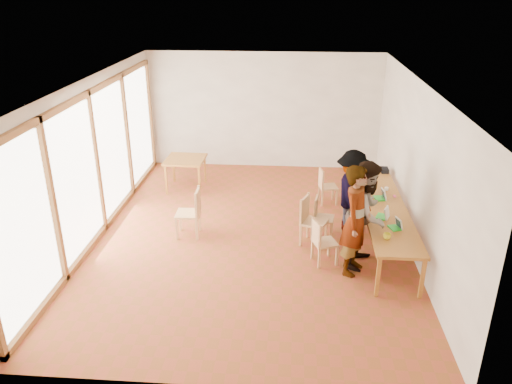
{
  "coord_description": "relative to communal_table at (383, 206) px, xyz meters",
  "views": [
    {
      "loc": [
        0.76,
        -8.68,
        4.63
      ],
      "look_at": [
        0.13,
        -0.42,
        1.1
      ],
      "focal_mm": 35.0,
      "sensor_mm": 36.0,
      "label": 1
    }
  ],
  "objects": [
    {
      "name": "condiment_cup",
      "position": [
        0.17,
        0.66,
        0.08
      ],
      "size": [
        0.08,
        0.08,
        0.06
      ],
      "primitive_type": "cylinder",
      "color": "white",
      "rests_on": "communal_table"
    },
    {
      "name": "person_near",
      "position": [
        -0.65,
        -1.2,
        0.26
      ],
      "size": [
        0.7,
        0.83,
        1.92
      ],
      "primitive_type": "imported",
      "rotation": [
        0.0,
        0.0,
        1.16
      ],
      "color": "gray",
      "rests_on": "ground"
    },
    {
      "name": "window_wall",
      "position": [
        -5.46,
        -0.03,
        0.8
      ],
      "size": [
        0.1,
        8.0,
        3.0
      ],
      "primitive_type": "cube",
      "color": "white",
      "rests_on": "ground"
    },
    {
      "name": "wall_back",
      "position": [
        -2.5,
        3.97,
        0.8
      ],
      "size": [
        6.0,
        0.1,
        3.0
      ],
      "primitive_type": "cube",
      "color": "silver",
      "rests_on": "ground"
    },
    {
      "name": "green_bottle",
      "position": [
        -0.29,
        0.21,
        0.19
      ],
      "size": [
        0.07,
        0.07,
        0.28
      ],
      "primitive_type": "cylinder",
      "color": "#1D722B",
      "rests_on": "communal_table"
    },
    {
      "name": "pink_phone",
      "position": [
        0.28,
        0.35,
        0.05
      ],
      "size": [
        0.05,
        0.1,
        0.01
      ],
      "primitive_type": "cube",
      "color": "#E1377A",
      "rests_on": "communal_table"
    },
    {
      "name": "person_mid",
      "position": [
        -0.44,
        -0.91,
        0.24
      ],
      "size": [
        1.03,
        1.13,
        1.89
      ],
      "primitive_type": "imported",
      "rotation": [
        0.0,
        0.0,
        1.15
      ],
      "color": "gray",
      "rests_on": "ground"
    },
    {
      "name": "wall_right",
      "position": [
        0.5,
        -0.03,
        0.8
      ],
      "size": [
        0.1,
        8.0,
        3.0
      ],
      "primitive_type": "cube",
      "color": "silver",
      "rests_on": "ground"
    },
    {
      "name": "ceiling",
      "position": [
        -2.5,
        -0.03,
        2.32
      ],
      "size": [
        6.0,
        8.0,
        0.04
      ],
      "primitive_type": "cube",
      "color": "white",
      "rests_on": "wall_back"
    },
    {
      "name": "laptop_near",
      "position": [
        0.06,
        -1.02,
        0.1
      ],
      "size": [
        0.25,
        0.26,
        0.18
      ],
      "rotation": [
        0.0,
        0.0,
        0.33
      ],
      "color": "green",
      "rests_on": "communal_table"
    },
    {
      "name": "laptop_mid",
      "position": [
        -0.08,
        -0.62,
        0.1
      ],
      "size": [
        0.29,
        0.3,
        0.21
      ],
      "rotation": [
        0.0,
        0.0,
        -0.4
      ],
      "color": "green",
      "rests_on": "communal_table"
    },
    {
      "name": "communal_table",
      "position": [
        0.0,
        0.0,
        0.0
      ],
      "size": [
        0.8,
        4.0,
        0.75
      ],
      "color": "#A96D25",
      "rests_on": "ground"
    },
    {
      "name": "chair_far",
      "position": [
        -1.17,
        0.06,
        -0.22
      ],
      "size": [
        0.43,
        0.43,
        0.42
      ],
      "rotation": [
        0.0,
        0.0,
        -0.17
      ],
      "color": "tan",
      "rests_on": "ground"
    },
    {
      "name": "person_far",
      "position": [
        -0.57,
        0.26,
        0.14
      ],
      "size": [
        0.65,
        1.11,
        1.69
      ],
      "primitive_type": "imported",
      "rotation": [
        0.0,
        0.0,
        1.55
      ],
      "color": "gray",
      "rests_on": "ground"
    },
    {
      "name": "wall_front",
      "position": [
        -2.5,
        -4.03,
        0.8
      ],
      "size": [
        6.0,
        0.1,
        3.0
      ],
      "primitive_type": "cube",
      "color": "silver",
      "rests_on": "ground"
    },
    {
      "name": "clear_glass",
      "position": [
        -0.17,
        0.75,
        0.09
      ],
      "size": [
        0.07,
        0.07,
        0.09
      ],
      "primitive_type": "cylinder",
      "color": "silver",
      "rests_on": "communal_table"
    },
    {
      "name": "chair_mid",
      "position": [
        -1.38,
        -0.25,
        -0.13
      ],
      "size": [
        0.57,
        0.57,
        0.5
      ],
      "rotation": [
        0.0,
        0.0,
        -0.38
      ],
      "color": "tan",
      "rests_on": "ground"
    },
    {
      "name": "ground",
      "position": [
        -2.5,
        -0.03,
        -0.7
      ],
      "size": [
        8.0,
        8.0,
        0.0
      ],
      "primitive_type": "plane",
      "color": "#9D4226",
      "rests_on": "ground"
    },
    {
      "name": "laptop_far",
      "position": [
        -0.0,
        0.21,
        0.1
      ],
      "size": [
        0.24,
        0.27,
        0.2
      ],
      "rotation": [
        0.0,
        0.0,
        0.15
      ],
      "color": "green",
      "rests_on": "communal_table"
    },
    {
      "name": "black_pouch",
      "position": [
        0.29,
        1.69,
        0.09
      ],
      "size": [
        0.16,
        0.26,
        0.09
      ],
      "primitive_type": "cube",
      "color": "black",
      "rests_on": "communal_table"
    },
    {
      "name": "chair_spare",
      "position": [
        -3.61,
        -0.13,
        -0.11
      ],
      "size": [
        0.46,
        0.46,
        0.51
      ],
      "rotation": [
        0.0,
        0.0,
        3.17
      ],
      "color": "tan",
      "rests_on": "ground"
    },
    {
      "name": "yellow_mug",
      "position": [
        -0.16,
        -1.42,
        0.1
      ],
      "size": [
        0.17,
        0.17,
        0.1
      ],
      "primitive_type": "imported",
      "rotation": [
        0.0,
        0.0,
        0.42
      ],
      "color": "yellow",
      "rests_on": "communal_table"
    },
    {
      "name": "chair_empty",
      "position": [
        -1.0,
        1.61,
        -0.2
      ],
      "size": [
        0.44,
        0.44,
        0.43
      ],
      "rotation": [
        0.0,
        0.0,
        0.18
      ],
      "color": "tan",
      "rests_on": "ground"
    },
    {
      "name": "side_table",
      "position": [
        -4.25,
        2.24,
        -0.03
      ],
      "size": [
        0.9,
        0.9,
        0.75
      ],
      "rotation": [
        0.0,
        0.0,
        -0.03
      ],
      "color": "#A96D25",
      "rests_on": "ground"
    },
    {
      "name": "chair_near",
      "position": [
        -1.2,
        -0.99,
        -0.2
      ],
      "size": [
        0.49,
        0.49,
        0.44
      ],
      "rotation": [
        0.0,
        0.0,
        0.35
      ],
      "color": "tan",
      "rests_on": "ground"
    }
  ]
}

